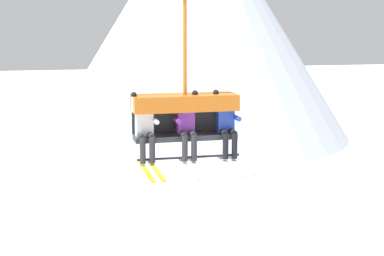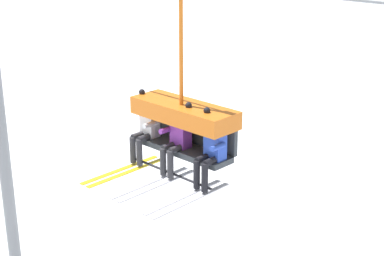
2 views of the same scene
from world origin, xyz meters
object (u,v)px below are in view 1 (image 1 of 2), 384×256
Objects in this scene: chairlift_chair at (184,109)px; skier_blue at (227,124)px; skier_purple at (187,126)px; skier_white at (145,127)px.

skier_blue is at bearing -15.33° from chairlift_chair.
chairlift_chair is at bearing 164.67° from skier_blue.
chairlift_chair is 0.36m from skier_purple.
chairlift_chair is 1.88× the size of skier_white.
skier_purple is at bearing 0.00° from skier_white.
chairlift_chair is 0.87m from skier_white.
skier_white is 1.57m from skier_blue.
chairlift_chair reaches higher than skier_white.
skier_blue is (1.57, 0.00, 0.00)m from skier_white.
skier_purple and skier_blue have the same top height.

